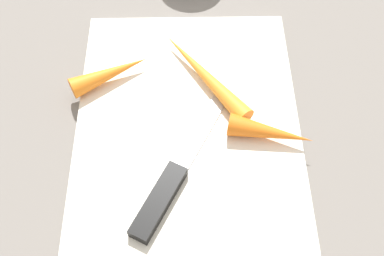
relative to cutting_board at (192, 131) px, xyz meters
The scene contains 6 objects.
ground_plane 0.01m from the cutting_board, ahead, with size 1.40×1.40×0.00m, color slate.
cutting_board is the anchor object (origin of this frame).
knife 0.09m from the cutting_board, 163.07° to the left, with size 0.19×0.11×0.01m.
carrot_longest 0.08m from the cutting_board, 16.10° to the right, with size 0.02×0.02×0.16m, color orange.
carrot_medium 0.12m from the cutting_board, 52.41° to the left, with size 0.03×0.03×0.10m, color orange.
carrot_shortest 0.10m from the cutting_board, 99.64° to the right, with size 0.03×0.03×0.09m, color orange.
Camera 1 is at (-0.29, 0.00, 0.47)m, focal length 44.07 mm.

